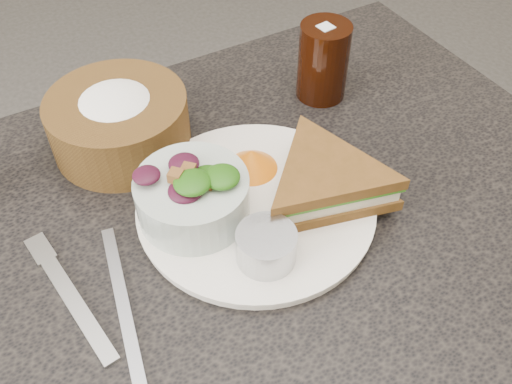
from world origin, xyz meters
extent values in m
cylinder|color=white|center=(0.06, 0.03, 0.76)|extent=(0.28, 0.28, 0.01)
cylinder|color=#A8AAAE|center=(0.03, -0.05, 0.78)|extent=(0.08, 0.08, 0.04)
cone|color=orange|center=(0.09, 0.08, 0.78)|extent=(0.09, 0.09, 0.03)
cube|color=#B2B3B4|center=(-0.17, 0.01, 0.75)|extent=(0.04, 0.17, 0.00)
cube|color=#A5A8B4|center=(-0.12, -0.02, 0.75)|extent=(0.05, 0.20, 0.00)
camera|label=1|loc=(-0.16, -0.37, 1.26)|focal=40.00mm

